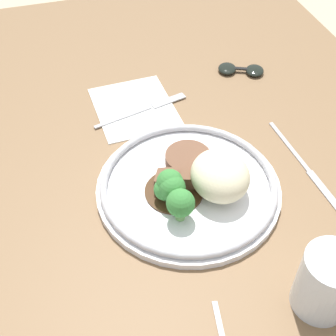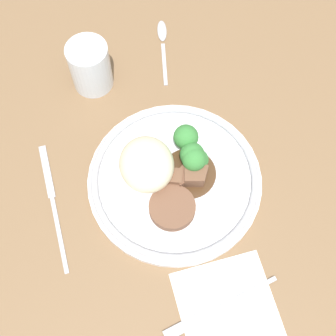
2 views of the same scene
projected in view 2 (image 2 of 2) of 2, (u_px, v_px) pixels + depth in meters
The scene contains 8 objects.
ground_plane at pixel (182, 200), 0.82m from camera, with size 8.00×8.00×0.00m, color tan.
dining_table at pixel (182, 195), 0.80m from camera, with size 1.38×0.96×0.05m.
napkin at pixel (230, 316), 0.69m from camera, with size 0.18×0.15×0.00m.
plate at pixel (171, 175), 0.77m from camera, with size 0.29×0.29×0.08m.
juice_glass at pixel (90, 68), 0.83m from camera, with size 0.07×0.07×0.09m.
fork at pixel (210, 313), 0.69m from camera, with size 0.06×0.19×0.00m.
knife at pixel (53, 201), 0.77m from camera, with size 0.23×0.02×0.00m.
spoon at pixel (163, 39), 0.91m from camera, with size 0.15×0.04×0.01m.
Camera 2 is at (-0.28, 0.09, 0.77)m, focal length 50.00 mm.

